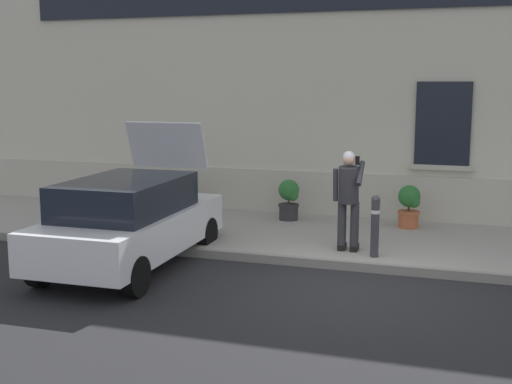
% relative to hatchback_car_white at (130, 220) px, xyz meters
% --- Properties ---
extents(ground_plane, '(80.00, 80.00, 0.00)m').
position_rel_hatchback_car_white_xyz_m(ground_plane, '(3.64, -0.03, -0.80)').
color(ground_plane, '#232326').
extents(sidewalk, '(24.00, 3.60, 0.15)m').
position_rel_hatchback_car_white_xyz_m(sidewalk, '(3.64, 2.77, -0.72)').
color(sidewalk, '#99968E').
rests_on(sidewalk, ground).
extents(curb_edge, '(24.00, 0.12, 0.15)m').
position_rel_hatchback_car_white_xyz_m(curb_edge, '(3.64, 0.91, -0.72)').
color(curb_edge, gray).
rests_on(curb_edge, ground).
extents(building_facade, '(24.00, 1.52, 7.50)m').
position_rel_hatchback_car_white_xyz_m(building_facade, '(3.65, 5.26, 2.93)').
color(building_facade, beige).
rests_on(building_facade, ground).
extents(hatchback_car_white, '(1.84, 4.09, 2.34)m').
position_rel_hatchback_car_white_xyz_m(hatchback_car_white, '(0.00, 0.00, 0.00)').
color(hatchback_car_white, white).
rests_on(hatchback_car_white, ground).
extents(bollard_near_person, '(0.15, 0.15, 1.04)m').
position_rel_hatchback_car_white_xyz_m(bollard_near_person, '(3.83, 1.32, -0.09)').
color(bollard_near_person, '#333338').
rests_on(bollard_near_person, sidewalk).
extents(bollard_far_left, '(0.15, 0.15, 1.04)m').
position_rel_hatchback_car_white_xyz_m(bollard_far_left, '(0.44, 1.32, -0.09)').
color(bollard_far_left, '#333338').
rests_on(bollard_far_left, sidewalk).
extents(person_on_phone, '(0.51, 0.48, 1.75)m').
position_rel_hatchback_car_white_xyz_m(person_on_phone, '(3.34, 1.55, 0.35)').
color(person_on_phone, '#2D2D33').
rests_on(person_on_phone, sidewalk).
extents(planter_cream, '(0.44, 0.44, 0.86)m').
position_rel_hatchback_car_white_xyz_m(planter_cream, '(-0.80, 3.86, -0.19)').
color(planter_cream, beige).
rests_on(planter_cream, sidewalk).
extents(planter_charcoal, '(0.44, 0.44, 0.86)m').
position_rel_hatchback_car_white_xyz_m(planter_charcoal, '(1.69, 3.79, -0.19)').
color(planter_charcoal, '#2D2D30').
rests_on(planter_charcoal, sidewalk).
extents(planter_terracotta, '(0.44, 0.44, 0.86)m').
position_rel_hatchback_car_white_xyz_m(planter_terracotta, '(4.18, 3.79, -0.19)').
color(planter_terracotta, '#B25B38').
rests_on(planter_terracotta, sidewalk).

